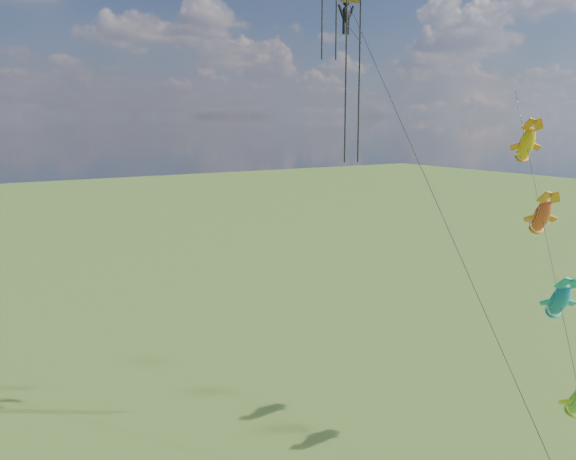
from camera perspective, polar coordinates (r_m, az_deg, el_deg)
fish_windsock_rig at (r=30.78m, az=22.30°, el=-2.29°), size 9.42×13.02×17.22m
parafoil_rig at (r=33.54m, az=5.49°, el=18.30°), size 1.94×17.54×26.83m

